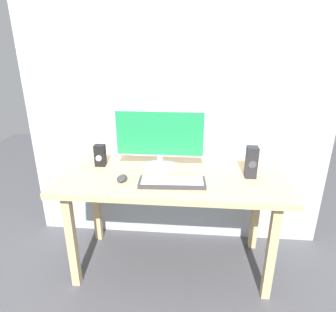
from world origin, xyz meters
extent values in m
plane|color=#4C4C51|center=(0.00, 0.00, 0.00)|extent=(6.00, 6.00, 0.00)
cube|color=#B2BCC6|center=(0.00, 0.39, 1.50)|extent=(2.31, 0.04, 3.00)
cube|color=tan|center=(0.00, 0.00, 0.72)|extent=(1.46, 0.70, 0.04)
cube|color=tan|center=(-0.63, -0.25, 0.35)|extent=(0.05, 0.05, 0.71)
cube|color=tan|center=(0.63, -0.25, 0.35)|extent=(0.05, 0.05, 0.71)
cube|color=tan|center=(-0.63, 0.25, 0.35)|extent=(0.05, 0.05, 0.71)
cube|color=tan|center=(0.63, 0.25, 0.35)|extent=(0.05, 0.05, 0.71)
cylinder|color=silver|center=(-0.09, 0.08, 0.75)|extent=(0.22, 0.22, 0.02)
cylinder|color=silver|center=(-0.09, 0.08, 0.80)|extent=(0.04, 0.04, 0.08)
cube|color=silver|center=(-0.09, 0.09, 0.99)|extent=(0.60, 0.02, 0.32)
cube|color=#1E8C4C|center=(-0.09, 0.08, 0.99)|extent=(0.58, 0.01, 0.29)
cube|color=#333338|center=(0.01, -0.16, 0.76)|extent=(0.41, 0.16, 0.02)
cube|color=silver|center=(0.01, -0.16, 0.77)|extent=(0.38, 0.14, 0.00)
ellipsoid|color=#333338|center=(-0.30, -0.14, 0.76)|extent=(0.07, 0.10, 0.03)
cube|color=#232328|center=(0.50, -0.01, 0.84)|extent=(0.07, 0.07, 0.20)
cylinder|color=#3F3F44|center=(0.50, -0.05, 0.84)|extent=(0.05, 0.00, 0.05)
cube|color=black|center=(-0.50, 0.08, 0.82)|extent=(0.07, 0.06, 0.15)
cylinder|color=silver|center=(-0.50, 0.05, 0.81)|extent=(0.04, 0.01, 0.04)
camera|label=1|loc=(0.13, -1.79, 1.57)|focal=32.12mm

